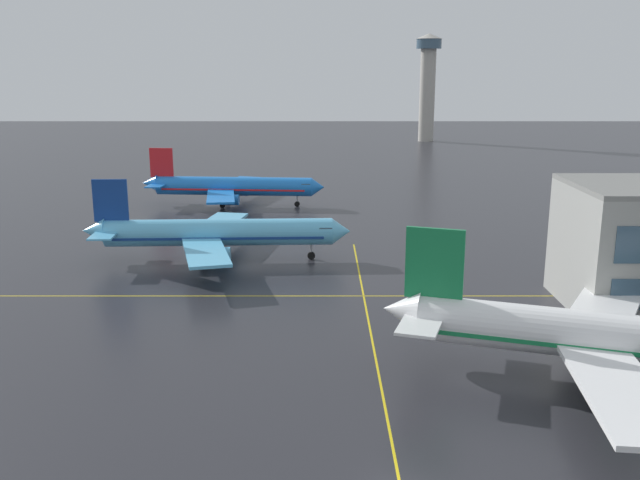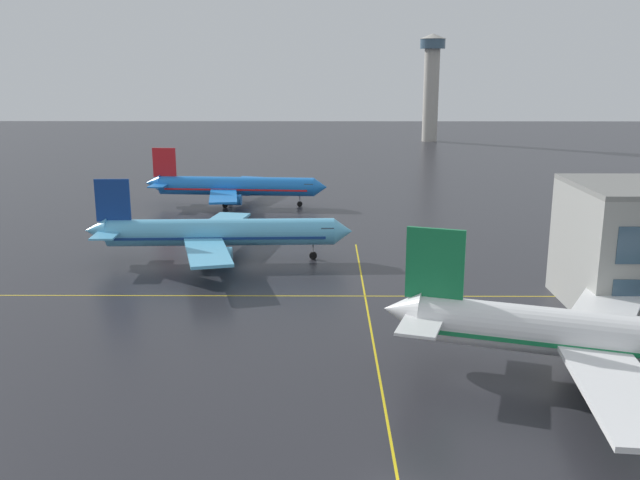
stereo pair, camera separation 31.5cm
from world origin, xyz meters
name	(u,v)px [view 1 (the left image)]	position (x,y,z in m)	size (l,w,h in m)	color
airliner_front_gate	(621,339)	(18.26, 14.00, 4.01)	(36.92, 31.56, 11.75)	white
airliner_second_row	(218,233)	(-18.27, 51.10, 3.67)	(34.54, 29.82, 10.75)	#5BB7E5
airliner_third_row	(233,186)	(-20.86, 88.35, 3.55)	(33.48, 28.81, 10.41)	blue
taxiway_markings	(379,370)	(0.00, 17.22, 0.00)	(135.17, 84.55, 0.01)	yellow
control_tower	(430,79)	(31.82, 205.48, 20.93)	(8.82, 8.82, 35.90)	#ADA89E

